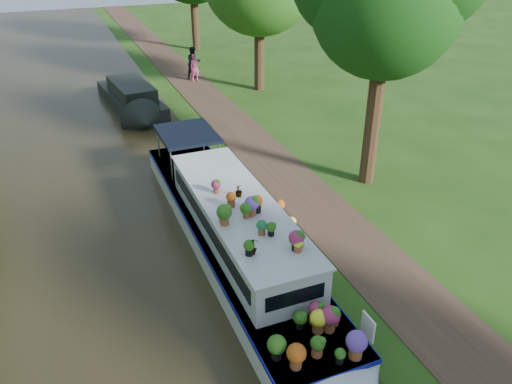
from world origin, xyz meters
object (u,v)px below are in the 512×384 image
Objects in this scene: second_boat at (132,98)px; pedestrian_dark at (194,63)px; plant_boat at (239,235)px; pedestrian_pink at (195,68)px.

pedestrian_dark is at bearing 36.62° from second_boat.
plant_boat is 18.18m from pedestrian_pink.
plant_boat reaches higher than second_boat.
pedestrian_pink is (4.34, 3.61, 0.26)m from second_boat.
plant_boat is at bearing -119.66° from pedestrian_dark.
second_boat is 4.59× the size of pedestrian_pink.
plant_boat is 1.86× the size of second_boat.
second_boat is at bearing -154.79° from pedestrian_dark.
pedestrian_pink is at bearing -115.74° from pedestrian_dark.
pedestrian_dark reaches higher than second_boat.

